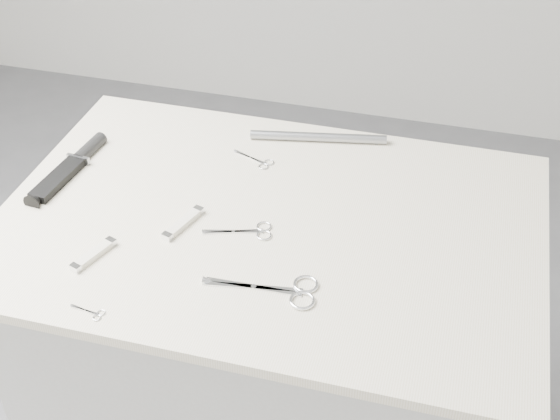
% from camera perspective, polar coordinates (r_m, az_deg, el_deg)
% --- Properties ---
extents(plinth, '(0.90, 0.60, 0.90)m').
position_cam_1_polar(plinth, '(1.77, -0.69, -12.80)').
color(plinth, '#B1B1AF').
rests_on(plinth, ground).
extents(display_board, '(1.00, 0.70, 0.02)m').
position_cam_1_polar(display_board, '(1.44, -0.82, -1.01)').
color(display_board, beige).
rests_on(display_board, plinth).
extents(large_shears, '(0.19, 0.08, 0.01)m').
position_cam_1_polar(large_shears, '(1.29, 0.43, -5.90)').
color(large_shears, white).
rests_on(large_shears, display_board).
extents(embroidery_scissors_a, '(0.13, 0.07, 0.00)m').
position_cam_1_polar(embroidery_scissors_a, '(1.41, -2.14, -1.56)').
color(embroidery_scissors_a, white).
rests_on(embroidery_scissors_a, display_board).
extents(embroidery_scissors_b, '(0.09, 0.06, 0.00)m').
position_cam_1_polar(embroidery_scissors_b, '(1.59, -1.60, 3.60)').
color(embroidery_scissors_b, white).
rests_on(embroidery_scissors_b, display_board).
extents(tiny_scissors, '(0.06, 0.03, 0.00)m').
position_cam_1_polar(tiny_scissors, '(1.29, -13.62, -7.31)').
color(tiny_scissors, white).
rests_on(tiny_scissors, display_board).
extents(sheathed_knife, '(0.06, 0.24, 0.03)m').
position_cam_1_polar(sheathed_knife, '(1.62, -14.92, 3.24)').
color(sheathed_knife, black).
rests_on(sheathed_knife, display_board).
extents(pocket_knife_a, '(0.05, 0.11, 0.01)m').
position_cam_1_polar(pocket_knife_a, '(1.43, -7.09, -0.92)').
color(pocket_knife_a, beige).
rests_on(pocket_knife_a, display_board).
extents(pocket_knife_b, '(0.05, 0.10, 0.01)m').
position_cam_1_polar(pocket_knife_b, '(1.39, -13.47, -3.16)').
color(pocket_knife_b, beige).
rests_on(pocket_knife_b, display_board).
extents(metal_rail, '(0.29, 0.07, 0.02)m').
position_cam_1_polar(metal_rail, '(1.66, 2.81, 5.35)').
color(metal_rail, gray).
rests_on(metal_rail, display_board).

